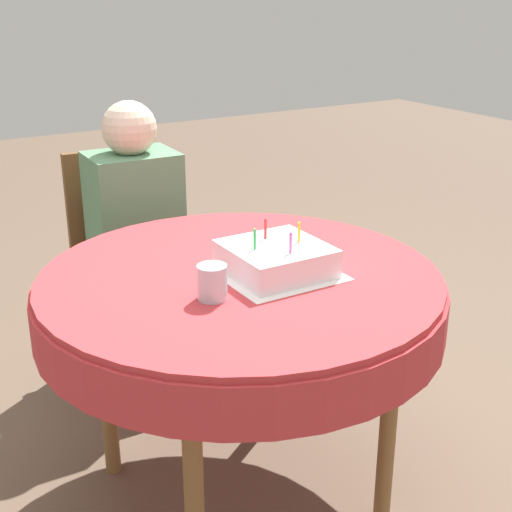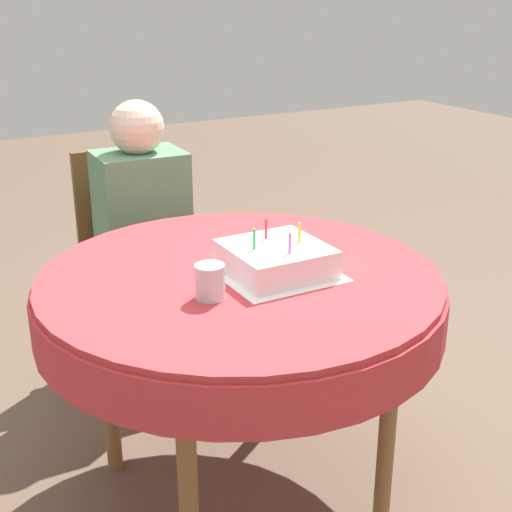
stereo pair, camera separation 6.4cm
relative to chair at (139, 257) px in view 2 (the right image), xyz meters
The scene contains 7 objects.
ground_plane 1.06m from the chair, 91.82° to the right, with size 12.00×12.00×0.00m, color brown.
dining_table 0.96m from the chair, 91.82° to the right, with size 1.16×1.16×0.75m.
chair is the anchor object (origin of this frame).
person 0.22m from the chair, 92.12° to the right, with size 0.34×0.35×1.12m.
napkin 1.03m from the chair, 86.53° to the right, with size 0.31×0.31×0.00m.
birthday_cake 1.04m from the chair, 86.53° to the right, with size 0.26×0.26×0.14m.
drinking_glass 1.12m from the chair, 99.46° to the right, with size 0.08×0.08×0.09m.
Camera 2 is at (-0.86, -1.65, 1.52)m, focal length 50.00 mm.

